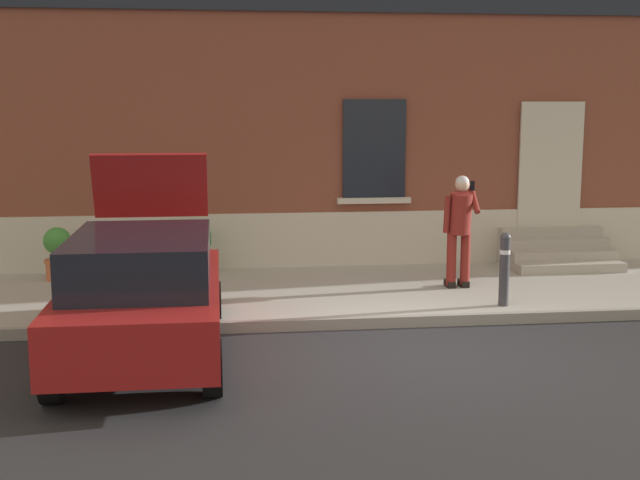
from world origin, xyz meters
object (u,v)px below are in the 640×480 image
Objects in this scene: person_on_phone at (460,224)px; bollard_near_person at (504,266)px; planter_olive at (199,247)px; hatchback_car_red at (143,292)px; planter_terracotta at (58,252)px.

bollard_near_person is at bearing -72.58° from person_on_phone.
person_on_phone is 2.03× the size of planter_olive.
person_on_phone is (-0.30, 1.19, 0.44)m from bollard_near_person.
planter_olive is at bearing 82.61° from hatchback_car_red.
bollard_near_person is at bearing 16.35° from hatchback_car_red.
planter_terracotta is at bearing -174.06° from planter_olive.
planter_terracotta is at bearing 170.69° from person_on_phone.
bollard_near_person is 5.15m from planter_olive.
bollard_near_person is at bearing -33.13° from planter_olive.
hatchback_car_red is at bearing -67.08° from planter_terracotta.
person_on_phone is at bearing -21.98° from planter_olive.
person_on_phone is at bearing -12.49° from planter_terracotta.
hatchback_car_red is 2.33× the size of person_on_phone.
bollard_near_person is 7.04m from planter_terracotta.
bollard_near_person is 1.31m from person_on_phone.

